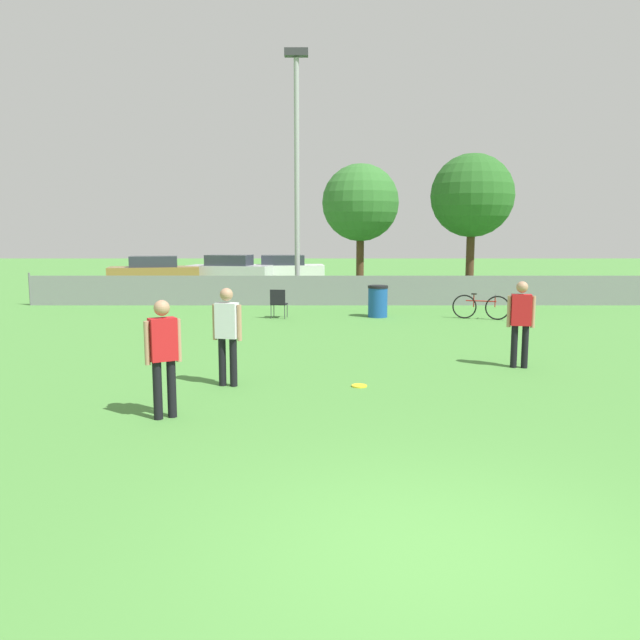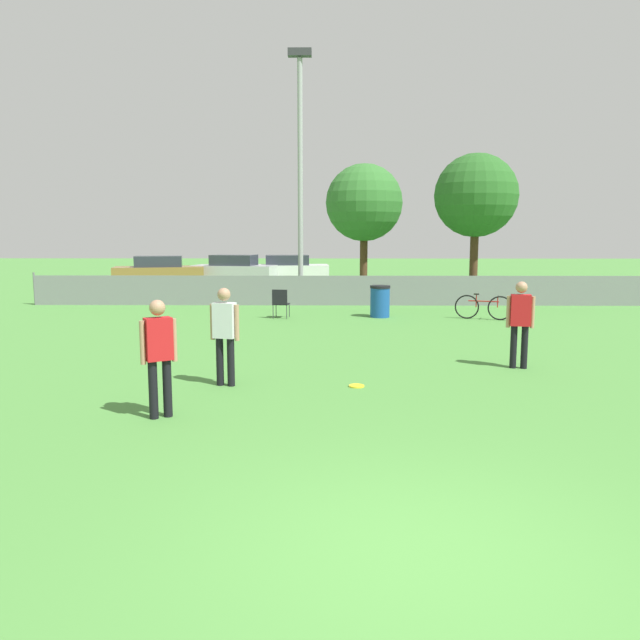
# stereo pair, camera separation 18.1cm
# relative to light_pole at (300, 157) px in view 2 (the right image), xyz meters

# --- Properties ---
(ground_plane) EXTENTS (120.00, 120.00, 0.00)m
(ground_plane) POSITION_rel_light_pole_xyz_m (1.83, -19.83, -5.56)
(ground_plane) COLOR #4C8C3D
(fence_backline) EXTENTS (23.36, 0.07, 1.21)m
(fence_backline) POSITION_rel_light_pole_xyz_m (1.83, -1.83, -5.01)
(fence_backline) COLOR gray
(fence_backline) RESTS_ON ground_plane
(light_pole) EXTENTS (0.90, 0.36, 9.56)m
(light_pole) POSITION_rel_light_pole_xyz_m (0.00, 0.00, 0.00)
(light_pole) COLOR #9E9EA3
(light_pole) RESTS_ON ground_plane
(tree_near_pole) EXTENTS (3.19, 3.19, 5.50)m
(tree_near_pole) POSITION_rel_light_pole_xyz_m (2.58, 1.56, -1.68)
(tree_near_pole) COLOR #4C331E
(tree_near_pole) RESTS_ON ground_plane
(tree_far_right) EXTENTS (3.22, 3.22, 5.71)m
(tree_far_right) POSITION_rel_light_pole_xyz_m (6.82, -0.11, -1.48)
(tree_far_right) COLOR #4C331E
(tree_far_right) RESTS_ON ground_plane
(player_defender_red) EXTENTS (0.47, 0.38, 1.73)m
(player_defender_red) POSITION_rel_light_pole_xyz_m (-1.35, -15.97, -4.56)
(player_defender_red) COLOR black
(player_defender_red) RESTS_ON ground_plane
(player_receiver_white) EXTENTS (0.52, 0.30, 1.73)m
(player_receiver_white) POSITION_rel_light_pole_xyz_m (-0.72, -14.05, -4.56)
(player_receiver_white) COLOR black
(player_receiver_white) RESTS_ON ground_plane
(player_thrower_red) EXTENTS (0.53, 0.29, 1.73)m
(player_thrower_red) POSITION_rel_light_pole_xyz_m (4.87, -12.56, -4.56)
(player_thrower_red) COLOR black
(player_thrower_red) RESTS_ON ground_plane
(frisbee_disc) EXTENTS (0.28, 0.28, 0.03)m
(frisbee_disc) POSITION_rel_light_pole_xyz_m (1.59, -14.10, -5.55)
(frisbee_disc) COLOR yellow
(frisbee_disc) RESTS_ON ground_plane
(folding_chair_sideline) EXTENTS (0.54, 0.54, 0.92)m
(folding_chair_sideline) POSITION_rel_light_pole_xyz_m (-0.40, -5.34, -5.04)
(folding_chair_sideline) COLOR #333338
(folding_chair_sideline) RESTS_ON ground_plane
(bicycle_sideline) EXTENTS (1.67, 0.65, 0.80)m
(bicycle_sideline) POSITION_rel_light_pole_xyz_m (5.90, -5.54, -5.17)
(bicycle_sideline) COLOR black
(bicycle_sideline) RESTS_ON ground_plane
(trash_bin) EXTENTS (0.64, 0.64, 1.01)m
(trash_bin) POSITION_rel_light_pole_xyz_m (2.74, -5.04, -5.05)
(trash_bin) COLOR #194C99
(trash_bin) RESTS_ON ground_plane
(parked_car_tan) EXTENTS (4.81, 2.67, 1.48)m
(parked_car_tan) POSITION_rel_light_pole_xyz_m (-7.68, 7.47, -4.86)
(parked_car_tan) COLOR black
(parked_car_tan) RESTS_ON ground_plane
(parked_car_silver) EXTENTS (4.59, 2.45, 1.50)m
(parked_car_silver) POSITION_rel_light_pole_xyz_m (-3.93, 8.43, -4.84)
(parked_car_silver) COLOR black
(parked_car_silver) RESTS_ON ground_plane
(parked_car_white) EXTENTS (4.62, 2.11, 1.45)m
(parked_car_white) POSITION_rel_light_pole_xyz_m (-1.16, 9.79, -4.87)
(parked_car_white) COLOR black
(parked_car_white) RESTS_ON ground_plane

